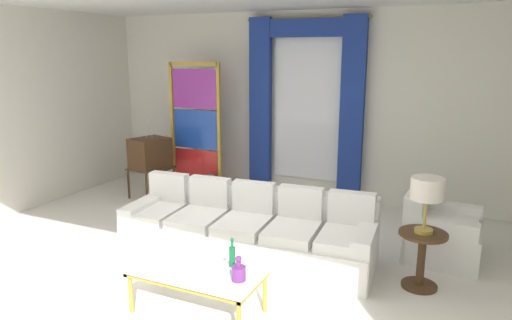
# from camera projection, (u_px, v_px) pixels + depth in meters

# --- Properties ---
(ground_plane) EXTENTS (16.00, 16.00, 0.00)m
(ground_plane) POSITION_uv_depth(u_px,v_px,m) (218.00, 266.00, 5.30)
(ground_plane) COLOR white
(wall_rear) EXTENTS (8.00, 0.12, 3.00)m
(wall_rear) POSITION_uv_depth(u_px,v_px,m) (309.00, 106.00, 7.66)
(wall_rear) COLOR white
(wall_rear) RESTS_ON ground
(wall_left) EXTENTS (0.12, 7.00, 3.00)m
(wall_left) POSITION_uv_depth(u_px,v_px,m) (21.00, 111.00, 6.99)
(wall_left) COLOR white
(wall_left) RESTS_ON ground
(curtained_window) EXTENTS (2.00, 0.17, 2.70)m
(curtained_window) POSITION_uv_depth(u_px,v_px,m) (305.00, 92.00, 7.46)
(curtained_window) COLOR white
(curtained_window) RESTS_ON ground
(couch_white_long) EXTENTS (2.97, 1.12, 0.86)m
(couch_white_long) POSITION_uv_depth(u_px,v_px,m) (249.00, 231.00, 5.52)
(couch_white_long) COLOR white
(couch_white_long) RESTS_ON ground
(coffee_table) EXTENTS (1.20, 0.61, 0.41)m
(coffee_table) POSITION_uv_depth(u_px,v_px,m) (197.00, 275.00, 4.30)
(coffee_table) COLOR silver
(coffee_table) RESTS_ON ground
(bottle_blue_decanter) EXTENTS (0.12, 0.12, 0.23)m
(bottle_blue_decanter) POSITION_uv_depth(u_px,v_px,m) (239.00, 272.00, 4.10)
(bottle_blue_decanter) COLOR #753384
(bottle_blue_decanter) RESTS_ON coffee_table
(bottle_crystal_tall) EXTENTS (0.06, 0.06, 0.28)m
(bottle_crystal_tall) POSITION_uv_depth(u_px,v_px,m) (232.00, 255.00, 4.36)
(bottle_crystal_tall) COLOR #196B3D
(bottle_crystal_tall) RESTS_ON coffee_table
(vintage_tv) EXTENTS (0.65, 0.70, 1.35)m
(vintage_tv) POSITION_uv_depth(u_px,v_px,m) (150.00, 155.00, 7.64)
(vintage_tv) COLOR #472D19
(vintage_tv) RESTS_ON ground
(armchair_white) EXTENTS (0.86, 0.85, 0.80)m
(armchair_white) POSITION_uv_depth(u_px,v_px,m) (438.00, 234.00, 5.48)
(armchair_white) COLOR white
(armchair_white) RESTS_ON ground
(stained_glass_divider) EXTENTS (0.95, 0.05, 2.20)m
(stained_glass_divider) POSITION_uv_depth(u_px,v_px,m) (196.00, 132.00, 7.81)
(stained_glass_divider) COLOR gold
(stained_glass_divider) RESTS_ON ground
(peacock_figurine) EXTENTS (0.44, 0.60, 0.50)m
(peacock_figurine) POSITION_uv_depth(u_px,v_px,m) (206.00, 189.00, 7.53)
(peacock_figurine) COLOR beige
(peacock_figurine) RESTS_ON ground
(round_side_table) EXTENTS (0.48, 0.48, 0.59)m
(round_side_table) POSITION_uv_depth(u_px,v_px,m) (422.00, 255.00, 4.76)
(round_side_table) COLOR #472D19
(round_side_table) RESTS_ON ground
(table_lamp_brass) EXTENTS (0.32, 0.32, 0.57)m
(table_lamp_brass) POSITION_uv_depth(u_px,v_px,m) (427.00, 191.00, 4.61)
(table_lamp_brass) COLOR #B29338
(table_lamp_brass) RESTS_ON round_side_table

